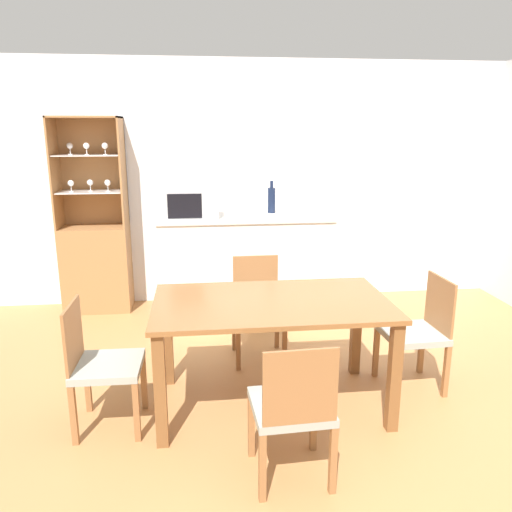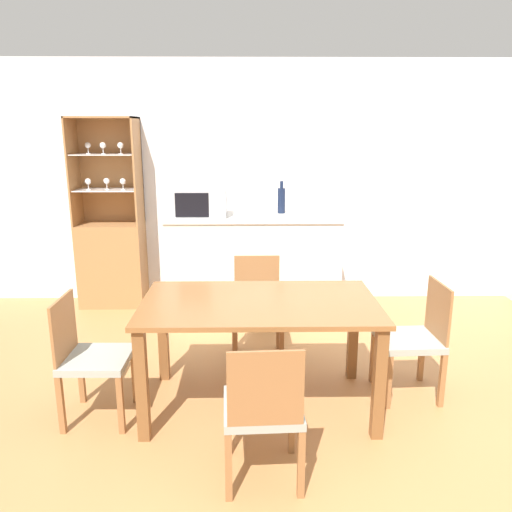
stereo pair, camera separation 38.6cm
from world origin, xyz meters
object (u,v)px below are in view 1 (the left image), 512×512
dining_chair_head_far (258,308)px  dining_chair_head_near (292,408)px  dining_table (271,316)px  dining_chair_side_right_far (418,332)px  wine_bottle (272,200)px  microwave (192,203)px  display_cabinet (96,254)px  dining_chair_side_left_near (101,365)px

dining_chair_head_far → dining_chair_head_near: same height
dining_table → dining_chair_head_near: (0.00, -0.76, -0.22)m
dining_chair_head_near → dining_chair_side_right_far: bearing=36.8°
dining_table → wine_bottle: bearing=81.8°
dining_chair_head_far → microwave: 1.24m
microwave → dining_chair_side_right_far: bearing=-42.4°
display_cabinet → dining_chair_head_far: (1.53, -1.33, -0.17)m
microwave → wine_bottle: bearing=10.9°
dining_chair_side_left_near → wine_bottle: 2.43m
dining_chair_head_far → wine_bottle: (0.25, 0.99, 0.75)m
dining_chair_side_left_near → dining_chair_head_far: bearing=130.3°
dining_table → wine_bottle: size_ratio=4.94×
dining_chair_head_far → wine_bottle: size_ratio=2.65×
dining_chair_head_near → microwave: (-0.52, 2.36, 0.75)m
microwave → display_cabinet: bearing=154.2°
dining_chair_head_near → wine_bottle: (0.25, 2.51, 0.75)m
dining_chair_head_near → microwave: 2.53m
dining_chair_side_left_near → wine_bottle: (1.34, 1.88, 0.75)m
dining_chair_head_near → wine_bottle: size_ratio=2.65×
dining_chair_head_near → microwave: microwave is taller
microwave → dining_chair_head_far: bearing=-58.3°
dining_table → dining_chair_head_far: size_ratio=1.86×
dining_table → microwave: bearing=107.9°
dining_chair_side_right_far → dining_chair_head_near: size_ratio=1.00×
dining_table → wine_bottle: (0.25, 1.75, 0.53)m
dining_chair_side_right_far → microwave: microwave is taller
dining_table → microwave: microwave is taller
dining_table → microwave: 1.76m
dining_table → dining_chair_side_left_near: size_ratio=1.86×
dining_chair_side_right_far → microwave: 2.30m
dining_chair_side_right_far → dining_chair_side_left_near: bearing=94.5°
dining_chair_side_right_far → dining_chair_head_far: bearing=57.6°
dining_chair_side_left_near → dining_chair_head_far: 1.41m
dining_table → dining_chair_side_left_near: (-1.09, -0.13, -0.22)m
display_cabinet → microwave: display_cabinet is taller
dining_chair_side_right_far → dining_chair_head_far: (-1.09, 0.63, 0.00)m
dining_chair_side_left_near → wine_bottle: bearing=145.4°
dining_table → dining_chair_side_right_far: size_ratio=1.86×
dining_chair_side_left_near → dining_chair_side_right_far: bearing=97.9°
dining_chair_head_far → microwave: (-0.52, 0.84, 0.75)m
dining_chair_head_far → dining_table: bearing=89.4°
display_cabinet → microwave: (1.01, -0.49, 0.58)m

